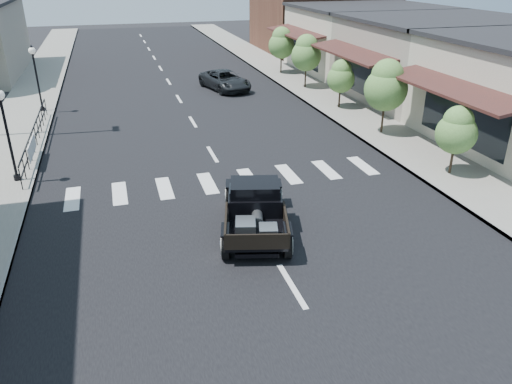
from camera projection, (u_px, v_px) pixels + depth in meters
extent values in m
plane|color=black|center=(259.00, 231.00, 15.33)|extent=(120.00, 120.00, 0.00)
cube|color=black|center=(184.00, 107.00, 28.41)|extent=(14.00, 80.00, 0.02)
cube|color=gray|center=(23.00, 118.00, 26.23)|extent=(3.00, 80.00, 0.15)
cube|color=gray|center=(322.00, 96.00, 30.54)|extent=(3.00, 80.00, 0.15)
cube|color=gray|center=(439.00, 60.00, 29.53)|extent=(10.00, 9.00, 4.50)
cube|color=beige|center=(367.00, 40.00, 37.38)|extent=(10.00, 9.00, 4.50)
cube|color=brown|center=(322.00, 11.00, 45.71)|extent=(11.00, 10.00, 7.00)
imported|color=black|center=(225.00, 81.00, 32.10)|extent=(3.03, 4.74, 1.22)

